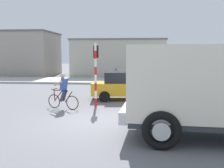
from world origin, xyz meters
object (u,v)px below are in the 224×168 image
Objects in this scene: car_red_near at (125,85)px; traffic_light_pole at (96,65)px; truck_foreground at (214,86)px; car_white_mid at (208,84)px; pedestrian_near_kerb at (116,78)px; cyclist at (63,91)px.

traffic_light_pole is at bearing -123.84° from car_red_near.
car_white_mid is (2.00, 8.26, -0.85)m from truck_foreground.
car_white_mid is 2.48× the size of pedestrian_near_kerb.
truck_foreground is 3.45× the size of pedestrian_near_kerb.
car_white_mid is 6.50m from pedestrian_near_kerb.
truck_foreground reaches higher than car_red_near.
cyclist is 8.94m from car_white_mid.
car_red_near is (1.42, 2.11, -1.25)m from traffic_light_pole.
truck_foreground is 7.61m from car_red_near.
cyclist is (-5.85, 3.98, -0.80)m from truck_foreground.
car_red_near is 1.03× the size of car_white_mid.
cyclist is at bearing -149.22° from traffic_light_pole.
truck_foreground reaches higher than car_white_mid.
pedestrian_near_kerb is at bearing 74.32° from cyclist.
truck_foreground reaches higher than pedestrian_near_kerb.
traffic_light_pole is 7.36m from car_white_mid.
pedestrian_near_kerb reaches higher than car_white_mid.
truck_foreground is 8.54m from car_white_mid.
truck_foreground reaches higher than cyclist.
cyclist is 0.54× the size of traffic_light_pole.
car_red_near is at bearing -165.29° from car_white_mid.
car_white_mid is (6.39, 3.42, -1.25)m from traffic_light_pole.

